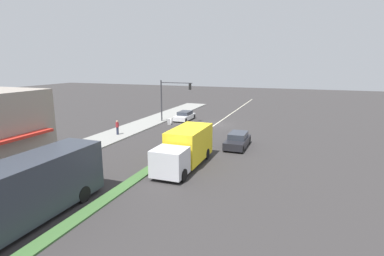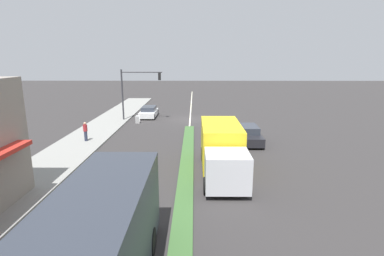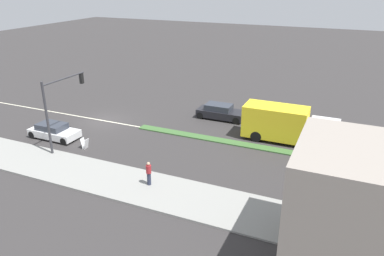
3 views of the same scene
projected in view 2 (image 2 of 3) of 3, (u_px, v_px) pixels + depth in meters
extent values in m
plane|color=#333030|center=(186.00, 182.00, 17.14)|extent=(160.00, 160.00, 0.00)
cube|color=gray|center=(24.00, 184.00, 16.71)|extent=(4.00, 73.00, 0.12)
cube|color=beige|center=(190.00, 119.00, 34.67)|extent=(0.16, 60.00, 0.01)
cylinder|color=#333338|center=(122.00, 95.00, 33.41)|extent=(0.18, 0.18, 5.60)
cylinder|color=#333338|center=(142.00, 72.00, 32.83)|extent=(4.50, 0.12, 0.12)
cube|color=black|center=(160.00, 76.00, 32.91)|extent=(0.28, 0.24, 0.84)
sphere|color=red|center=(160.00, 74.00, 32.98)|extent=(0.18, 0.18, 0.18)
sphere|color=gold|center=(160.00, 76.00, 33.04)|extent=(0.18, 0.18, 0.18)
sphere|color=green|center=(160.00, 79.00, 33.10)|extent=(0.18, 0.18, 0.18)
cylinder|color=#282D42|center=(86.00, 136.00, 25.09)|extent=(0.26, 0.26, 0.85)
cylinder|color=maroon|center=(85.00, 128.00, 24.93)|extent=(0.34, 0.34, 0.55)
sphere|color=tan|center=(85.00, 123.00, 24.85)|extent=(0.22, 0.22, 0.22)
cube|color=silver|center=(138.00, 119.00, 32.57)|extent=(0.45, 0.21, 0.84)
cube|color=silver|center=(137.00, 120.00, 32.26)|extent=(0.45, 0.21, 0.84)
cube|color=silver|center=(227.00, 170.00, 15.52)|extent=(2.28, 2.20, 1.90)
cube|color=yellow|center=(221.00, 143.00, 19.19)|extent=(2.40, 5.10, 2.60)
cylinder|color=black|center=(248.00, 186.00, 15.49)|extent=(0.28, 0.90, 0.90)
cylinder|color=black|center=(206.00, 186.00, 15.51)|extent=(0.28, 0.90, 0.90)
cylinder|color=black|center=(234.00, 154.00, 20.66)|extent=(0.28, 0.90, 0.90)
cylinder|color=black|center=(203.00, 154.00, 20.67)|extent=(0.28, 0.90, 0.90)
cylinder|color=black|center=(150.00, 241.00, 10.75)|extent=(0.30, 0.96, 0.96)
cylinder|color=black|center=(88.00, 241.00, 10.76)|extent=(0.30, 0.96, 0.96)
cube|color=silver|center=(149.00, 113.00, 35.98)|extent=(1.85, 4.22, 0.59)
cube|color=#2D333D|center=(149.00, 108.00, 36.07)|extent=(1.57, 2.32, 0.50)
cylinder|color=black|center=(154.00, 117.00, 34.35)|extent=(0.22, 0.62, 0.62)
cylinder|color=black|center=(139.00, 117.00, 34.37)|extent=(0.22, 0.62, 0.62)
cylinder|color=black|center=(157.00, 112.00, 37.67)|extent=(0.22, 0.62, 0.62)
cylinder|color=black|center=(144.00, 112.00, 37.69)|extent=(0.22, 0.62, 0.62)
cube|color=black|center=(248.00, 137.00, 24.98)|extent=(1.85, 4.45, 0.68)
cube|color=#2D333D|center=(248.00, 129.00, 25.05)|extent=(1.57, 2.45, 0.55)
cylinder|color=black|center=(263.00, 145.00, 23.27)|extent=(0.22, 0.67, 0.67)
cylinder|color=black|center=(241.00, 145.00, 23.28)|extent=(0.22, 0.67, 0.67)
cylinder|color=black|center=(254.00, 134.00, 26.76)|extent=(0.22, 0.67, 0.67)
cylinder|color=black|center=(235.00, 134.00, 26.77)|extent=(0.22, 0.67, 0.67)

